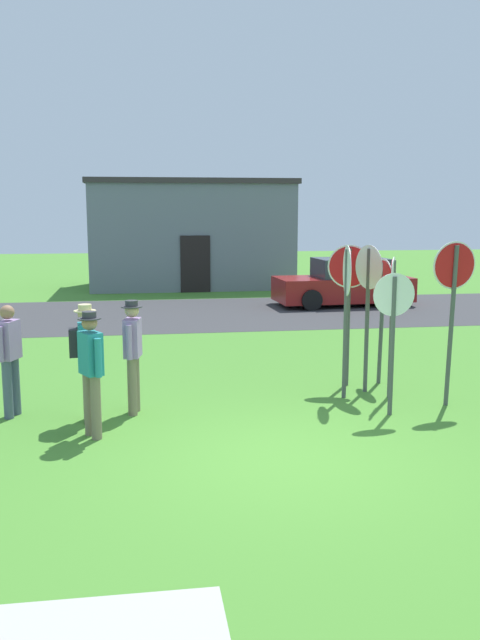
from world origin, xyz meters
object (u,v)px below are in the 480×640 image
object	(u,v)px
person_with_sunhat	(85,354)
stop_sign_leaning_right	(349,290)
stop_sign_rear_left	(453,295)
stop_sign_center_cluster	(368,293)
person_in_teal	(10,354)
stop_sign_tallest	(393,321)
person_on_left	(91,367)
parked_car_on_street	(345,284)
stop_sign_rear_right	(382,298)
stop_sign_far_back	(347,294)
person_near_signs	(133,350)
stop_sign_leaning_left	(392,305)

from	to	relation	value
person_with_sunhat	stop_sign_leaning_right	bearing A→B (deg)	18.01
stop_sign_rear_left	stop_sign_center_cluster	bearing A→B (deg)	134.99
stop_sign_rear_left	person_in_teal	bearing A→B (deg)	176.08
stop_sign_tallest	person_in_teal	size ratio (longest dim) A/B	1.28
stop_sign_tallest	stop_sign_rear_left	world-z (taller)	stop_sign_rear_left
person_on_left	person_in_teal	bearing A→B (deg)	138.28
parked_car_on_street	stop_sign_rear_right	distance (m)	9.91
person_with_sunhat	stop_sign_far_back	bearing A→B (deg)	9.23
person_near_signs	stop_sign_leaning_right	bearing A→B (deg)	16.57
stop_sign_rear_right	stop_sign_center_cluster	size ratio (longest dim) A/B	0.89
parked_car_on_street	person_in_teal	world-z (taller)	person_in_teal
stop_sign_rear_right	person_with_sunhat	bearing A→B (deg)	-163.62
stop_sign_leaning_right	stop_sign_rear_right	bearing A→B (deg)	4.36
stop_sign_leaning_left	person_near_signs	world-z (taller)	stop_sign_leaning_left
stop_sign_far_back	person_in_teal	xyz separation A→B (m)	(-5.24, -0.23, -0.78)
person_in_teal	person_with_sunhat	distance (m)	1.21
stop_sign_rear_left	stop_sign_leaning_right	distance (m)	1.89
parked_car_on_street	person_in_teal	xyz separation A→B (m)	(-8.47, -10.63, 0.26)
parked_car_on_street	stop_sign_tallest	size ratio (longest dim) A/B	2.04
stop_sign_tallest	person_on_left	bearing A→B (deg)	-175.39
person_near_signs	stop_sign_tallest	bearing A→B (deg)	-9.78
person_in_teal	person_on_left	bearing A→B (deg)	-41.72
stop_sign_rear_right	stop_sign_tallest	world-z (taller)	stop_sign_rear_right
person_in_teal	stop_sign_center_cluster	bearing A→B (deg)	5.50
stop_sign_center_cluster	stop_sign_leaning_right	world-z (taller)	stop_sign_center_cluster
stop_sign_rear_left	stop_sign_tallest	bearing A→B (deg)	-163.93
person_on_left	stop_sign_leaning_right	bearing A→B (deg)	26.45
stop_sign_tallest	person_with_sunhat	size ratio (longest dim) A/B	1.24
parked_car_on_street	stop_sign_rear_right	world-z (taller)	stop_sign_rear_right
stop_sign_tallest	stop_sign_far_back	bearing A→B (deg)	111.94
stop_sign_rear_left	stop_sign_center_cluster	world-z (taller)	stop_sign_rear_left
stop_sign_center_cluster	stop_sign_leaning_right	bearing A→B (deg)	113.57
stop_sign_rear_left	person_with_sunhat	distance (m)	5.64
parked_car_on_street	stop_sign_rear_left	size ratio (longest dim) A/B	1.69
stop_sign_rear_left	person_in_teal	size ratio (longest dim) A/B	1.54
stop_sign_rear_right	stop_sign_tallest	bearing A→B (deg)	-105.46
person_in_teal	person_with_sunhat	world-z (taller)	person_with_sunhat
parked_car_on_street	person_with_sunhat	size ratio (longest dim) A/B	2.53
stop_sign_rear_right	person_on_left	distance (m)	5.37
stop_sign_center_cluster	person_near_signs	world-z (taller)	stop_sign_center_cluster
stop_sign_tallest	stop_sign_leaning_left	bearing A→B (deg)	69.72
stop_sign_leaning_left	person_with_sunhat	world-z (taller)	stop_sign_leaning_left
person_with_sunhat	stop_sign_leaning_left	bearing A→B (deg)	6.68
parked_car_on_street	person_near_signs	size ratio (longest dim) A/B	2.53
stop_sign_tallest	stop_sign_leaning_right	size ratio (longest dim) A/B	0.87
stop_sign_tallest	stop_sign_rear_left	bearing A→B (deg)	16.07
stop_sign_rear_left	parked_car_on_street	bearing A→B (deg)	81.03
parked_car_on_street	stop_sign_center_cluster	xyz separation A→B (m)	(-2.76, -10.08, 1.01)
stop_sign_leaning_right	parked_car_on_street	bearing A→B (deg)	72.97
stop_sign_rear_left	person_near_signs	size ratio (longest dim) A/B	1.49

